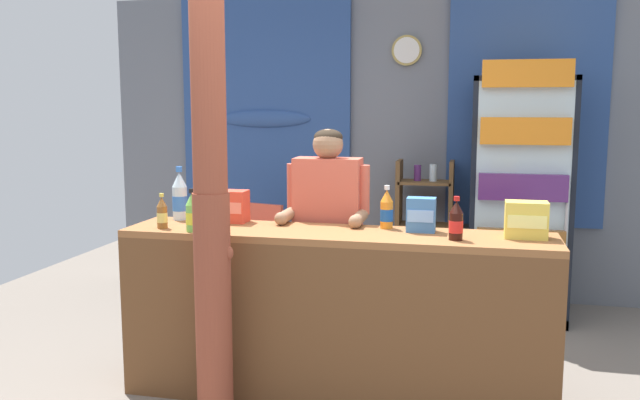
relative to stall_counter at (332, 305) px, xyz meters
The scene contains 16 objects.
ground_plane 0.94m from the stall_counter, 93.75° to the left, with size 7.12×7.12×0.00m, color slate.
back_wall_curtained 2.54m from the stall_counter, 91.25° to the left, with size 5.10×0.22×2.67m.
stall_counter is the anchor object (origin of this frame).
timber_post 0.90m from the stall_counter, 151.25° to the right, with size 0.22×0.20×2.50m.
drink_fridge 2.25m from the stall_counter, 59.45° to the left, with size 0.76×0.68×2.03m.
bottle_shelf_rack 2.15m from the stall_counter, 80.56° to the left, with size 0.48×0.28×1.24m.
plastic_lawn_chair 2.03m from the stall_counter, 121.22° to the left, with size 0.54×0.54×0.86m.
shopkeeper 0.65m from the stall_counter, 105.31° to the left, with size 0.53×0.42×1.56m.
soda_bottle_water 1.20m from the stall_counter, 165.31° to the left, with size 0.09×0.09×0.33m.
soda_bottle_orange_soda 0.63m from the stall_counter, 45.03° to the left, with size 0.08×0.08×0.25m.
soda_bottle_lime_soda 0.95m from the stall_counter, behind, with size 0.07×0.07×0.25m.
soda_bottle_cola 0.84m from the stall_counter, ahead, with size 0.08×0.08×0.23m.
soda_bottle_iced_tea 1.12m from the stall_counter, behind, with size 0.06×0.06×0.21m.
snack_box_biscuit 0.72m from the stall_counter, 23.71° to the left, with size 0.16×0.11×0.20m.
snack_box_instant_noodle 1.16m from the stall_counter, ahead, with size 0.22×0.14×0.20m.
snack_box_crackers 0.89m from the stall_counter, 159.37° to the left, with size 0.20×0.14×0.20m.
Camera 1 is at (0.80, -3.19, 1.71)m, focal length 37.56 mm.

